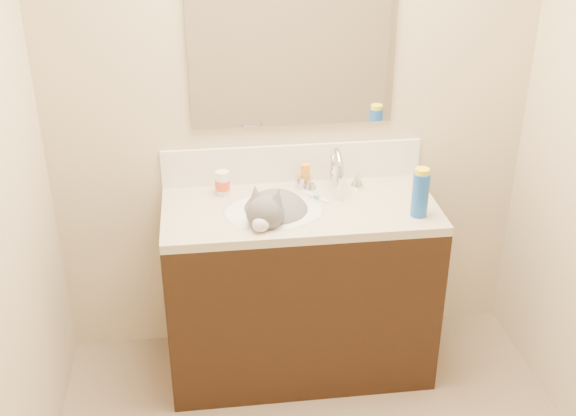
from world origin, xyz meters
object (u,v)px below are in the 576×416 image
object	(u,v)px
amber_bottle	(305,175)
spray_can	(420,195)
vanity_cabinet	(299,292)
silver_jar	(300,182)
pill_bottle	(222,183)
basin	(274,225)
faucet	(336,173)
cat	(274,217)

from	to	relation	value
amber_bottle	spray_can	distance (m)	0.56
amber_bottle	spray_can	world-z (taller)	spray_can
amber_bottle	spray_can	xyz separation A→B (m)	(0.43, -0.35, 0.04)
vanity_cabinet	silver_jar	world-z (taller)	silver_jar
pill_bottle	spray_can	distance (m)	0.87
amber_bottle	spray_can	size ratio (longest dim) A/B	0.55
vanity_cabinet	pill_bottle	bearing A→B (deg)	153.63
vanity_cabinet	basin	distance (m)	0.40
pill_bottle	amber_bottle	bearing A→B (deg)	6.28
basin	spray_can	xyz separation A→B (m)	(0.61, -0.12, 0.17)
faucet	pill_bottle	distance (m)	0.51
silver_jar	amber_bottle	world-z (taller)	amber_bottle
cat	pill_bottle	size ratio (longest dim) A/B	4.13
vanity_cabinet	cat	xyz separation A→B (m)	(-0.12, -0.04, 0.42)
faucet	amber_bottle	size ratio (longest dim) A/B	2.62
faucet	silver_jar	size ratio (longest dim) A/B	5.15
vanity_cabinet	silver_jar	size ratio (longest dim) A/B	22.09
silver_jar	vanity_cabinet	bearing A→B (deg)	-98.24
pill_bottle	spray_can	xyz separation A→B (m)	(0.82, -0.31, 0.04)
silver_jar	spray_can	size ratio (longest dim) A/B	0.28
pill_bottle	basin	bearing A→B (deg)	-42.76
vanity_cabinet	cat	world-z (taller)	cat
vanity_cabinet	silver_jar	xyz separation A→B (m)	(0.03, 0.18, 0.48)
cat	spray_can	world-z (taller)	spray_can
cat	pill_bottle	bearing A→B (deg)	159.66
basin	silver_jar	xyz separation A→B (m)	(0.15, 0.21, 0.10)
cat	spray_can	xyz separation A→B (m)	(0.60, -0.11, 0.12)
faucet	cat	xyz separation A→B (m)	(-0.30, -0.17, -0.11)
basin	pill_bottle	world-z (taller)	pill_bottle
vanity_cabinet	cat	bearing A→B (deg)	-163.24
vanity_cabinet	basin	world-z (taller)	basin
basin	silver_jar	size ratio (longest dim) A/B	8.28
faucet	amber_bottle	world-z (taller)	faucet
pill_bottle	vanity_cabinet	bearing A→B (deg)	-26.37
basin	cat	bearing A→B (deg)	-63.13
pill_bottle	silver_jar	xyz separation A→B (m)	(0.36, 0.02, -0.03)
faucet	cat	distance (m)	0.36
vanity_cabinet	amber_bottle	size ratio (longest dim) A/B	11.22
cat	amber_bottle	xyz separation A→B (m)	(0.17, 0.24, 0.08)
spray_can	vanity_cabinet	bearing A→B (deg)	163.18
silver_jar	amber_bottle	distance (m)	0.04
basin	faucet	distance (m)	0.38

